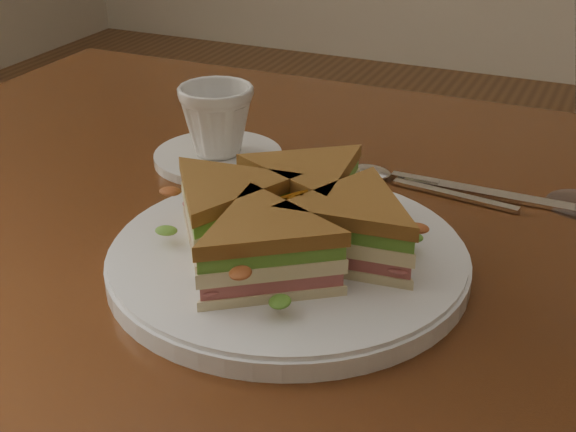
# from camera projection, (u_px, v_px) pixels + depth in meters

# --- Properties ---
(table) EXTENTS (1.20, 0.80, 0.75)m
(table) POSITION_uv_depth(u_px,v_px,m) (352.00, 313.00, 0.79)
(table) COLOR #3A1C0D
(table) RESTS_ON ground
(plate) EXTENTS (0.30, 0.30, 0.02)m
(plate) POSITION_uv_depth(u_px,v_px,m) (288.00, 261.00, 0.67)
(plate) COLOR white
(plate) RESTS_ON table
(sandwich_wedges) EXTENTS (0.25, 0.25, 0.06)m
(sandwich_wedges) POSITION_uv_depth(u_px,v_px,m) (288.00, 221.00, 0.65)
(sandwich_wedges) COLOR beige
(sandwich_wedges) RESTS_ON plate
(crisps_mound) EXTENTS (0.09, 0.09, 0.05)m
(crisps_mound) POSITION_uv_depth(u_px,v_px,m) (288.00, 226.00, 0.66)
(crisps_mound) COLOR #BC6F18
(crisps_mound) RESTS_ON plate
(spoon) EXTENTS (0.18, 0.04, 0.01)m
(spoon) POSITION_uv_depth(u_px,v_px,m) (388.00, 178.00, 0.83)
(spoon) COLOR silver
(spoon) RESTS_ON table
(knife) EXTENTS (0.22, 0.02, 0.00)m
(knife) POSITION_uv_depth(u_px,v_px,m) (488.00, 194.00, 0.80)
(knife) COLOR silver
(knife) RESTS_ON table
(saucer) EXTENTS (0.14, 0.14, 0.01)m
(saucer) POSITION_uv_depth(u_px,v_px,m) (218.00, 157.00, 0.88)
(saucer) COLOR white
(saucer) RESTS_ON table
(coffee_cup) EXTENTS (0.09, 0.09, 0.08)m
(coffee_cup) POSITION_uv_depth(u_px,v_px,m) (217.00, 120.00, 0.86)
(coffee_cup) COLOR white
(coffee_cup) RESTS_ON saucer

